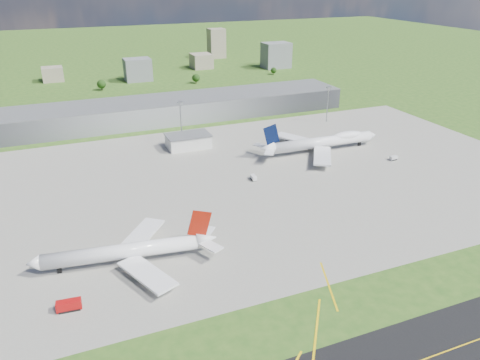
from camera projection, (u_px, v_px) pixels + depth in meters
name	position (u px, v px, depth m)	size (l,w,h in m)	color
ground	(155.00, 127.00, 332.46)	(1400.00, 1400.00, 0.00)	#2D551A
apron	(222.00, 184.00, 243.00)	(360.00, 190.00, 0.08)	gray
terminal	(150.00, 111.00, 342.08)	(300.00, 42.00, 15.00)	gray
ops_building	(188.00, 141.00, 292.07)	(26.00, 16.00, 8.00)	silver
mast_center	(181.00, 114.00, 299.16)	(3.50, 2.00, 25.90)	gray
mast_east	(328.00, 98.00, 337.37)	(3.50, 2.00, 25.90)	gray
airliner_red_twin	(129.00, 251.00, 175.08)	(69.67, 53.87, 19.13)	white
airliner_blue_quad	(323.00, 142.00, 285.50)	(80.27, 63.04, 20.98)	white
fire_truck	(69.00, 306.00, 151.79)	(8.14, 3.68, 3.52)	#A40B0C
tug_yellow	(199.00, 240.00, 190.76)	(3.66, 2.95, 1.63)	yellow
van_white_near	(253.00, 178.00, 247.25)	(2.62, 5.12, 2.53)	silver
van_white_far	(394.00, 158.00, 273.41)	(4.99, 2.74, 2.48)	silver
bldg_cw	(53.00, 74.00, 469.26)	(20.00, 18.00, 14.00)	gray
bldg_c	(138.00, 70.00, 470.08)	(26.00, 20.00, 22.00)	slate
bldg_ce	(201.00, 61.00, 532.88)	(22.00, 24.00, 16.00)	gray
bldg_e	(276.00, 55.00, 532.89)	(30.00, 22.00, 28.00)	slate
bldg_tall_e	(216.00, 43.00, 593.39)	(20.00, 18.00, 36.00)	gray
tree_c	(101.00, 84.00, 432.95)	(8.10, 8.10, 9.90)	#382314
tree_e	(196.00, 78.00, 460.12)	(7.65, 7.65, 9.35)	#382314
tree_far_e	(274.00, 70.00, 500.23)	(6.30, 6.30, 7.70)	#382314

